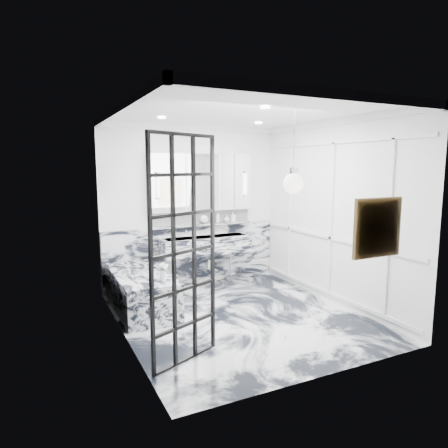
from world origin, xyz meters
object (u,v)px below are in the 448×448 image
mirror_cabinet (202,182)px  bathtub (141,291)px  crittall_door (184,252)px  trough_sink (206,245)px

mirror_cabinet → bathtub: bearing=-147.9°
crittall_door → mirror_cabinet: (1.29, 2.60, 0.61)m
crittall_door → mirror_cabinet: crittall_door is taller
trough_sink → mirror_cabinet: bearing=90.0°
crittall_door → trough_sink: 2.79m
mirror_cabinet → crittall_door: bearing=-116.3°
crittall_door → mirror_cabinet: size_ratio=1.27×
mirror_cabinet → bathtub: size_ratio=1.15×
mirror_cabinet → trough_sink: bearing=-90.0°
trough_sink → mirror_cabinet: 1.10m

